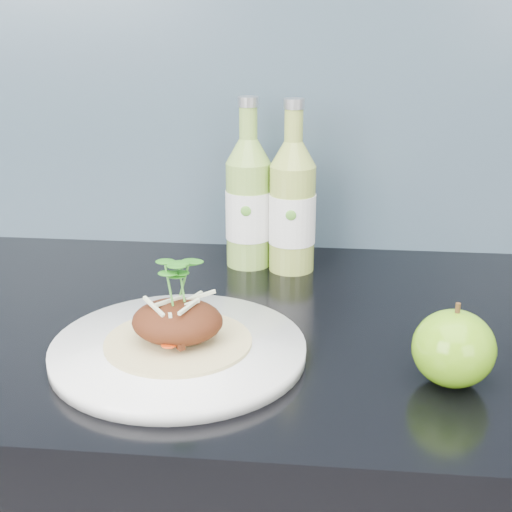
% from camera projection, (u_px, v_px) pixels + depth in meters
% --- Properties ---
extents(subway_backsplash, '(4.00, 0.02, 0.70)m').
position_uv_depth(subway_backsplash, '(293.00, 18.00, 1.04)').
color(subway_backsplash, '#7095B1').
rests_on(subway_backsplash, kitchen_counter).
extents(dinner_plate, '(0.31, 0.31, 0.02)m').
position_uv_depth(dinner_plate, '(179.00, 350.00, 0.79)').
color(dinner_plate, white).
rests_on(dinner_plate, kitchen_counter).
extents(pork_taco, '(0.16, 0.16, 0.10)m').
position_uv_depth(pork_taco, '(177.00, 319.00, 0.78)').
color(pork_taco, tan).
rests_on(pork_taco, dinner_plate).
extents(green_apple, '(0.09, 0.09, 0.09)m').
position_uv_depth(green_apple, '(454.00, 348.00, 0.72)').
color(green_apple, '#548E0F').
rests_on(green_apple, kitchen_counter).
extents(cider_bottle_left, '(0.08, 0.08, 0.25)m').
position_uv_depth(cider_bottle_left, '(249.00, 203.00, 1.04)').
color(cider_bottle_left, '#85B049').
rests_on(cider_bottle_left, kitchen_counter).
extents(cider_bottle_right, '(0.09, 0.09, 0.25)m').
position_uv_depth(cider_bottle_right, '(292.00, 207.00, 1.02)').
color(cider_bottle_right, '#98AC47').
rests_on(cider_bottle_right, kitchen_counter).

